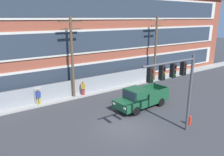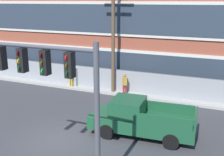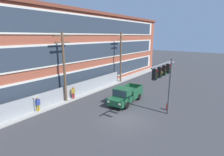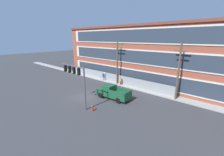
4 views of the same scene
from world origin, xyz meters
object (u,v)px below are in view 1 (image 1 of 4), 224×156
at_px(pickup_truck_dark_green, 141,98).
at_px(pedestrian_near_cabinet, 83,88).
at_px(utility_pole_midblock, 156,47).
at_px(fire_hydrant, 190,120).
at_px(pedestrian_by_fence, 38,96).
at_px(utility_pole_near_corner, 72,55).
at_px(electrical_cabinet, 38,96).
at_px(traffic_signal_mast, 176,79).

xyz_separation_m(pickup_truck_dark_green, pedestrian_near_cabinet, (-2.97, 5.76, 0.03)).
relative_size(utility_pole_midblock, fire_hydrant, 10.67).
bearing_deg(utility_pole_midblock, pedestrian_by_fence, 179.42).
distance_m(pedestrian_near_cabinet, pedestrian_by_fence, 4.70).
xyz_separation_m(utility_pole_near_corner, utility_pole_midblock, (11.40, -0.26, -0.01)).
xyz_separation_m(utility_pole_near_corner, pedestrian_by_fence, (-3.69, -0.11, -3.59)).
bearing_deg(fire_hydrant, pedestrian_by_fence, 129.04).
distance_m(utility_pole_midblock, fire_hydrant, 12.96).
bearing_deg(pedestrian_near_cabinet, pickup_truck_dark_green, -62.69).
xyz_separation_m(pickup_truck_dark_green, utility_pole_midblock, (7.42, 5.66, 3.61)).
bearing_deg(utility_pole_midblock, pedestrian_near_cabinet, 179.46).
height_order(utility_pole_near_corner, fire_hydrant, utility_pole_near_corner).
height_order(electrical_cabinet, pedestrian_by_fence, pedestrian_by_fence).
relative_size(pickup_truck_dark_green, fire_hydrant, 7.25).
bearing_deg(pedestrian_by_fence, traffic_signal_mast, -61.01).
bearing_deg(traffic_signal_mast, utility_pole_midblock, 49.91).
relative_size(pickup_truck_dark_green, utility_pole_midblock, 0.68).
distance_m(electrical_cabinet, pedestrian_near_cabinet, 4.66).
bearing_deg(pickup_truck_dark_green, pedestrian_near_cabinet, 117.31).
height_order(utility_pole_near_corner, electrical_cabinet, utility_pole_near_corner).
relative_size(electrical_cabinet, pedestrian_near_cabinet, 0.98).
relative_size(electrical_cabinet, fire_hydrant, 2.12).
distance_m(traffic_signal_mast, pedestrian_by_fence, 12.88).
height_order(pickup_truck_dark_green, electrical_cabinet, pickup_truck_dark_green).
height_order(traffic_signal_mast, pedestrian_by_fence, traffic_signal_mast).
xyz_separation_m(traffic_signal_mast, utility_pole_midblock, (9.05, 10.75, 0.32)).
xyz_separation_m(pedestrian_near_cabinet, pedestrian_by_fence, (-4.70, 0.05, 0.00)).
height_order(electrical_cabinet, pedestrian_near_cabinet, pedestrian_near_cabinet).
bearing_deg(utility_pole_near_corner, utility_pole_midblock, -1.30).
xyz_separation_m(pedestrian_by_fence, fire_hydrant, (8.54, -10.53, -0.59)).
bearing_deg(pickup_truck_dark_green, pedestrian_by_fence, 142.86).
height_order(pickup_truck_dark_green, pedestrian_near_cabinet, pickup_truck_dark_green).
bearing_deg(electrical_cabinet, pedestrian_near_cabinet, -5.46).
bearing_deg(pedestrian_near_cabinet, utility_pole_near_corner, 170.91).
height_order(traffic_signal_mast, fire_hydrant, traffic_signal_mast).
bearing_deg(pickup_truck_dark_green, utility_pole_midblock, 37.33).
bearing_deg(electrical_cabinet, utility_pole_near_corner, -4.44).
bearing_deg(utility_pole_midblock, traffic_signal_mast, -130.09).
distance_m(utility_pole_near_corner, pedestrian_near_cabinet, 3.73).
relative_size(utility_pole_midblock, pedestrian_by_fence, 4.92).
bearing_deg(utility_pole_near_corner, pedestrian_near_cabinet, -9.09).
xyz_separation_m(traffic_signal_mast, pedestrian_by_fence, (-6.04, 10.90, -3.25)).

